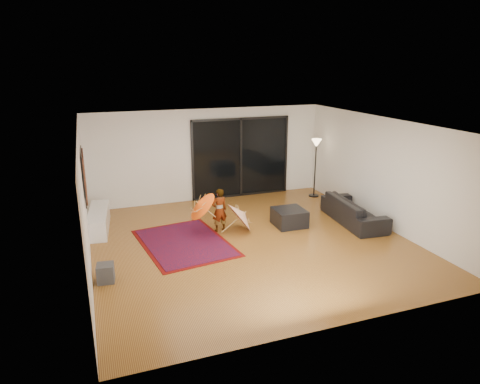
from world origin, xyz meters
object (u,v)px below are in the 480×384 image
media_console (99,220)px  ottoman (289,217)px  child (219,210)px  sofa (354,210)px

media_console → ottoman: media_console is taller
media_console → child: 3.00m
media_console → ottoman: size_ratio=2.34×
media_console → child: child is taller
media_console → ottoman: (4.54, -1.36, -0.03)m
sofa → ottoman: (-1.66, 0.35, -0.10)m
ottoman → sofa: bearing=-11.9°
media_console → sofa: size_ratio=0.82×
media_console → sofa: bearing=-9.4°
child → sofa: bearing=161.7°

